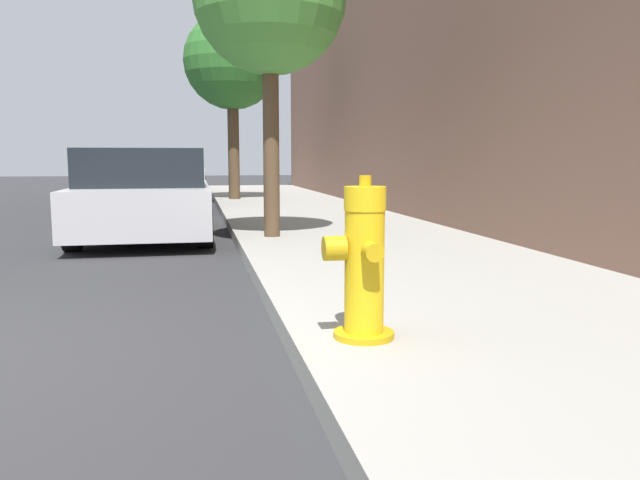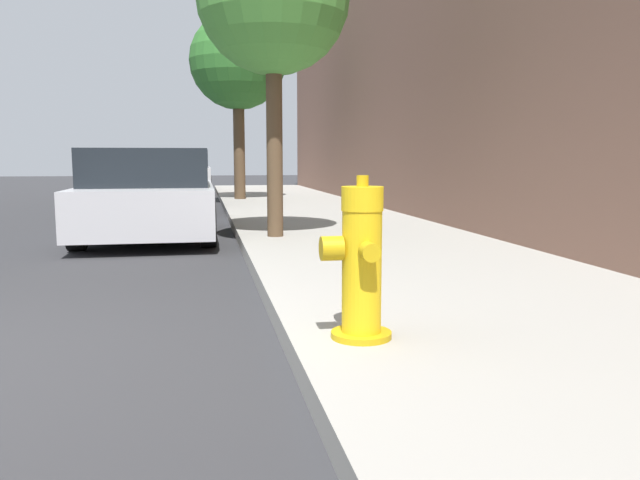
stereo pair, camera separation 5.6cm
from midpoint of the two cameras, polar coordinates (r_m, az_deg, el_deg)
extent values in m
cube|color=#99968E|center=(4.20, 18.22, -7.59)|extent=(3.11, 40.00, 0.15)
cylinder|color=#C39C11|center=(3.52, 3.56, -8.60)|extent=(0.34, 0.34, 0.04)
cylinder|color=yellow|center=(3.44, 3.61, -2.91)|extent=(0.22, 0.22, 0.67)
cylinder|color=yellow|center=(3.39, 3.66, 3.80)|extent=(0.23, 0.23, 0.13)
cylinder|color=#C39C11|center=(3.38, 3.68, 5.42)|extent=(0.07, 0.07, 0.06)
cylinder|color=#C39C11|center=(3.26, 4.35, -1.08)|extent=(0.10, 0.10, 0.10)
cylinder|color=#C39C11|center=(3.57, 2.97, -0.33)|extent=(0.10, 0.10, 0.10)
cylinder|color=#C39C11|center=(3.37, 0.85, -0.77)|extent=(0.12, 0.13, 0.13)
cube|color=#B7B7BC|center=(9.35, -15.78, 3.04)|extent=(1.77, 3.82, 0.60)
cube|color=black|center=(9.17, -15.97, 6.42)|extent=(1.63, 2.10, 0.51)
cylinder|color=black|center=(10.62, -19.61, 2.49)|extent=(0.20, 0.60, 0.60)
cylinder|color=black|center=(10.51, -10.88, 2.74)|extent=(0.20, 0.60, 0.60)
cylinder|color=black|center=(8.29, -21.90, 1.11)|extent=(0.20, 0.60, 0.60)
cylinder|color=black|center=(8.15, -10.70, 1.41)|extent=(0.20, 0.60, 0.60)
cube|color=navy|center=(14.53, -14.68, 4.58)|extent=(1.82, 4.43, 0.57)
cube|color=black|center=(14.34, -14.80, 6.86)|extent=(1.68, 2.44, 0.59)
cylinder|color=black|center=(15.98, -17.38, 4.25)|extent=(0.20, 0.68, 0.68)
cylinder|color=black|center=(15.89, -11.39, 4.43)|extent=(0.20, 0.68, 0.68)
cylinder|color=black|center=(13.25, -18.59, 3.61)|extent=(0.20, 0.68, 0.68)
cylinder|color=black|center=(13.14, -11.37, 3.83)|extent=(0.20, 0.68, 0.68)
cube|color=silver|center=(20.48, -13.14, 5.53)|extent=(1.78, 4.05, 0.69)
cube|color=black|center=(20.31, -13.21, 7.26)|extent=(1.63, 2.23, 0.54)
cylinder|color=black|center=(21.78, -15.16, 5.03)|extent=(0.20, 0.64, 0.64)
cylinder|color=black|center=(21.73, -10.89, 5.15)|extent=(0.20, 0.64, 0.64)
cylinder|color=black|center=(19.28, -15.64, 4.74)|extent=(0.20, 0.64, 0.64)
cylinder|color=black|center=(19.23, -10.81, 4.88)|extent=(0.20, 0.64, 0.64)
cylinder|color=brown|center=(7.97, -4.69, 8.75)|extent=(0.20, 0.20, 2.35)
cylinder|color=brown|center=(15.62, -8.01, 8.48)|extent=(0.28, 0.28, 2.58)
sphere|color=#2D6B28|center=(15.79, -8.15, 15.92)|extent=(2.33, 2.33, 2.33)
camera|label=1|loc=(0.03, -90.35, -0.05)|focal=35.00mm
camera|label=2|loc=(0.03, 89.65, 0.05)|focal=35.00mm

